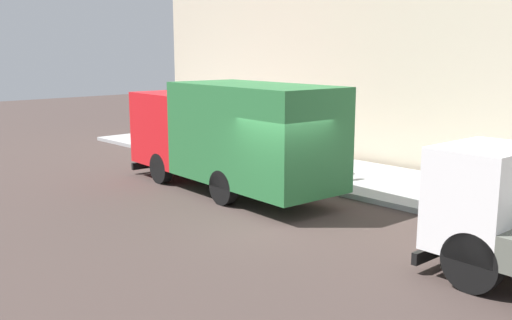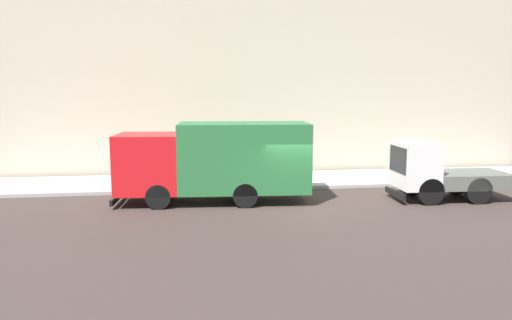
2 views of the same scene
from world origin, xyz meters
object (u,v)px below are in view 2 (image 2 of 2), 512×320
Objects in this scene: small_flatbed_truck at (437,173)px; pedestrian_walking at (176,166)px; street_sign_post at (233,152)px; traffic_cone_orange at (155,182)px; pedestrian_standing at (227,165)px; large_utility_truck at (216,159)px.

small_flatbed_truck reaches higher than pedestrian_walking.
traffic_cone_orange is at bearing 86.51° from street_sign_post.
pedestrian_walking is at bearing 66.26° from street_sign_post.
street_sign_post is (-1.13, -0.16, 0.78)m from pedestrian_standing.
pedestrian_walking is (3.31, 1.76, -0.76)m from large_utility_truck.
small_flatbed_truck is 8.88m from street_sign_post.
large_utility_truck reaches higher than pedestrian_walking.
pedestrian_walking is 2.45m from pedestrian_standing.
small_flatbed_truck is 8.61× the size of traffic_cone_orange.
street_sign_post reaches higher than traffic_cone_orange.
pedestrian_walking is at bearing 71.38° from small_flatbed_truck.
large_utility_truck is 2.32m from street_sign_post.
street_sign_post is at bearing 139.97° from pedestrian_walking.
pedestrian_walking is (4.18, 10.93, -0.13)m from small_flatbed_truck.
large_utility_truck is at bearing -131.58° from traffic_cone_orange.
large_utility_truck is at bearing 158.49° from street_sign_post.
traffic_cone_orange is at bearing 52.18° from large_utility_truck.
pedestrian_standing is 1.38m from street_sign_post.
large_utility_truck reaches higher than small_flatbed_truck.
street_sign_post is at bearing -17.75° from large_utility_truck.
traffic_cone_orange is 3.79m from street_sign_post.
small_flatbed_truck is at bearing -91.64° from large_utility_truck.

